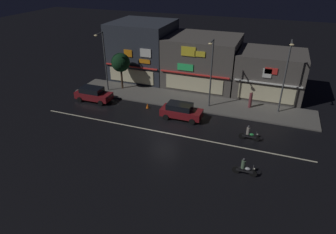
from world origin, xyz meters
TOP-DOWN VIEW (x-y plane):
  - ground_plane at (0.00, 0.00)m, footprint 140.00×140.00m
  - lane_divider_stripe at (0.00, 0.00)m, footprint 27.13×0.16m
  - sidewalk_far at (0.00, 7.75)m, footprint 28.56×4.64m
  - storefront_left_block at (-0.00, 14.04)m, footprint 9.04×8.10m
  - storefront_center_block at (8.57, 13.40)m, footprint 7.79×6.83m
  - storefront_right_block at (-8.57, 13.96)m, footprint 7.90×7.95m
  - streetlamp_west at (-10.43, 6.89)m, footprint 0.44×1.64m
  - streetlamp_mid at (2.69, 6.89)m, footprint 0.44×1.64m
  - streetlamp_east at (10.14, 8.15)m, footprint 0.44×1.64m
  - pedestrian_on_sidewalk at (7.07, 8.35)m, footprint 0.36×0.36m
  - street_tree at (-9.06, 8.37)m, footprint 2.34×2.34m
  - parked_car_near_kerb at (-10.53, 3.98)m, footprint 4.30×1.98m
  - parked_car_trailing at (0.56, 3.38)m, footprint 4.30×1.98m
  - motorcycle_lead at (7.77, 1.52)m, footprint 1.90×0.60m
  - motorcycle_following at (8.03, -3.74)m, footprint 1.90×0.60m
  - traffic_cone at (-3.74, 4.40)m, footprint 0.36×0.36m

SIDE VIEW (x-z plane):
  - ground_plane at x=0.00m, z-range 0.00..0.00m
  - lane_divider_stripe at x=0.00m, z-range 0.00..0.01m
  - sidewalk_far at x=0.00m, z-range 0.00..0.14m
  - traffic_cone at x=-3.74m, z-range 0.00..0.55m
  - motorcycle_lead at x=7.77m, z-range -0.13..1.39m
  - motorcycle_following at x=8.03m, z-range -0.13..1.39m
  - parked_car_near_kerb at x=-10.53m, z-range 0.03..1.70m
  - parked_car_trailing at x=0.56m, z-range 0.03..1.70m
  - pedestrian_on_sidewalk at x=7.07m, z-range 0.08..2.00m
  - storefront_center_block at x=8.57m, z-range 0.00..5.31m
  - storefront_left_block at x=0.00m, z-range 0.00..6.28m
  - street_tree at x=-9.06m, z-range 1.25..5.86m
  - storefront_right_block at x=-8.57m, z-range 0.00..7.62m
  - streetlamp_west at x=-10.43m, z-range 0.78..8.15m
  - streetlamp_mid at x=2.69m, z-range 0.79..8.36m
  - streetlamp_east at x=10.14m, z-range 0.79..8.62m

